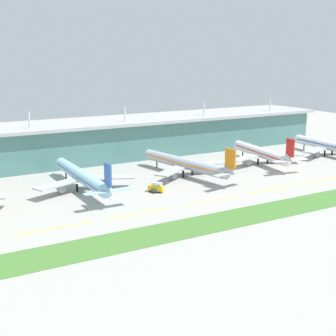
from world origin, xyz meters
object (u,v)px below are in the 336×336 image
Objects in this scene: pushback_tug at (156,190)px; airliner_near_middle at (82,177)px; airliner_far_middle at (262,153)px; safety_cone_left_wingtip at (87,208)px; safety_cone_right_wingtip at (110,199)px; airliner_center at (186,164)px; fuel_truck at (156,187)px; safety_cone_nose_front at (97,203)px; baggage_cart at (156,187)px; airliner_farthest at (327,145)px.

airliner_near_middle is at bearing 143.89° from pushback_tug.
airliner_far_middle is 120.50m from safety_cone_left_wingtip.
airliner_center is at bearing 21.60° from safety_cone_right_wingtip.
safety_cone_left_wingtip is (-36.14, -7.82, -1.91)m from fuel_truck.
airliner_near_middle reaches higher than safety_cone_nose_front.
airliner_near_middle is 9.87× the size of fuel_truck.
airliner_far_middle is 88.16× the size of safety_cone_left_wingtip.
airliner_far_middle is 113.30m from safety_cone_nose_front.
fuel_truck is at bearing -116.50° from baggage_cart.
airliner_near_middle is 102.79× the size of safety_cone_nose_front.
airliner_farthest is at bearing 6.95° from baggage_cart.
airliner_farthest is 134.29m from pushback_tug.
airliner_center is at bearing 34.49° from fuel_truck.
pushback_tug is at bearing 11.86° from safety_cone_left_wingtip.
airliner_center reaches higher than fuel_truck.
airliner_center is 55.27m from safety_cone_right_wingtip.
fuel_truck reaches higher than baggage_cart.
airliner_near_middle is 55.94m from airliner_center.
baggage_cart reaches higher than pushback_tug.
airliner_farthest is 85.38× the size of safety_cone_left_wingtip.
airliner_near_middle is at bearing 85.53° from safety_cone_nose_front.
baggage_cart is at bearing -173.05° from airliner_farthest.
airliner_far_middle and airliner_farthest have the same top height.
airliner_center is at bearing -177.40° from airliner_far_middle.
airliner_farthest reaches higher than safety_cone_left_wingtip.
baggage_cart is at bearing -167.50° from airliner_far_middle.
fuel_truck is (-27.71, -19.04, -4.19)m from airliner_center.
airliner_far_middle is at bearing 14.90° from fuel_truck.
airliner_far_middle is 88.16× the size of safety_cone_right_wingtip.
safety_cone_right_wingtip is (-103.96, -22.62, -6.10)m from airliner_far_middle.
airliner_far_middle is 15.58× the size of baggage_cart.
pushback_tug is 1.23× the size of baggage_cart.
pushback_tug is 36.64m from safety_cone_left_wingtip.
safety_cone_right_wingtip is at bearing -168.44° from baggage_cart.
safety_cone_nose_front is at bearing -168.54° from baggage_cart.
baggage_cart reaches higher than safety_cone_left_wingtip.
fuel_truck reaches higher than safety_cone_left_wingtip.
airliner_near_middle is 34.89m from fuel_truck.
airliner_far_middle is 106.57m from safety_cone_right_wingtip.
fuel_truck is at bearing 46.55° from pushback_tug.
airliner_farthest is 157.27m from safety_cone_right_wingtip.
airliner_near_middle is 34.99m from pushback_tug.
airliner_center is at bearing 22.82° from safety_cone_left_wingtip.
airliner_center is 100.38× the size of safety_cone_right_wingtip.
baggage_cart is 5.66× the size of safety_cone_left_wingtip.
safety_cone_right_wingtip is (-25.36, -5.19, -0.91)m from baggage_cart.
safety_cone_left_wingtip is at bearing -167.78° from fuel_truck.
airliner_farthest is at bearing 8.66° from pushback_tug.
safety_cone_left_wingtip is 1.00× the size of safety_cone_nose_front.
airliner_near_middle reaches higher than fuel_truck.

